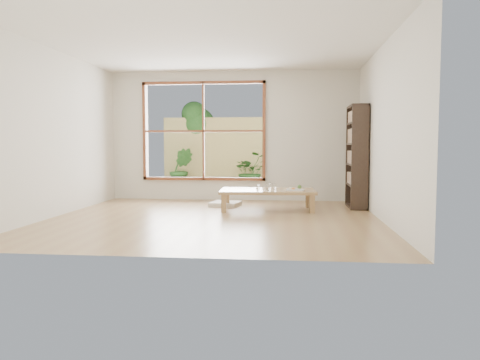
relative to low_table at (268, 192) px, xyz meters
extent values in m
plane|color=#9F7F4F|center=(-0.77, -1.03, -0.31)|extent=(5.00, 5.00, 0.00)
cube|color=olive|center=(0.00, 0.00, 0.02)|extent=(1.66, 0.99, 0.05)
cube|color=olive|center=(-0.71, -0.41, -0.16)|extent=(0.08, 0.08, 0.30)
cube|color=olive|center=(-0.75, 0.34, -0.16)|extent=(0.08, 0.08, 0.30)
cube|color=olive|center=(0.75, -0.34, -0.16)|extent=(0.08, 0.08, 0.30)
cube|color=olive|center=(0.71, 0.41, -0.16)|extent=(0.08, 0.08, 0.30)
cube|color=white|center=(-0.80, 0.45, -0.27)|extent=(0.58, 0.58, 0.07)
cube|color=#33261C|center=(1.56, 0.47, 0.60)|extent=(0.29, 0.82, 1.82)
cylinder|color=silver|center=(0.02, -0.10, 0.11)|extent=(0.07, 0.07, 0.14)
cylinder|color=silver|center=(0.11, 0.11, 0.09)|extent=(0.07, 0.07, 0.10)
cylinder|color=silver|center=(-0.01, 0.16, 0.08)|extent=(0.07, 0.07, 0.08)
cylinder|color=silver|center=(-0.17, 0.06, 0.08)|extent=(0.05, 0.05, 0.07)
cube|color=white|center=(0.47, -0.08, 0.05)|extent=(0.32, 0.25, 0.02)
sphere|color=#426628|center=(0.54, -0.04, 0.10)|extent=(0.07, 0.07, 0.07)
cube|color=orange|center=(0.44, -0.13, 0.07)|extent=(0.06, 0.05, 0.03)
cube|color=beige|center=(0.40, -0.05, 0.07)|extent=(0.07, 0.06, 0.02)
cylinder|color=silver|center=(0.50, -0.15, 0.07)|extent=(0.17, 0.04, 0.01)
cube|color=#332B25|center=(-1.37, 2.53, -0.31)|extent=(2.80, 2.00, 0.05)
cube|color=#33261C|center=(-1.43, 2.20, 0.04)|extent=(1.15, 0.48, 0.05)
cube|color=#33261C|center=(-1.93, 2.00, -0.13)|extent=(0.07, 0.07, 0.31)
cube|color=#33261C|center=(-1.96, 2.25, -0.13)|extent=(0.07, 0.07, 0.31)
cube|color=#33261C|center=(-0.90, 2.15, -0.13)|extent=(0.07, 0.07, 0.31)
cube|color=#33261C|center=(-0.94, 2.39, -0.13)|extent=(0.07, 0.07, 0.31)
cube|color=tan|center=(-1.37, 3.53, 0.59)|extent=(2.80, 0.06, 1.80)
imported|color=#315E22|center=(-0.55, 3.24, 0.18)|extent=(1.06, 1.01, 0.93)
imported|color=#315E22|center=(-2.25, 3.11, 0.22)|extent=(0.63, 0.55, 1.02)
cylinder|color=#4C3D2D|center=(-2.07, 3.83, 0.49)|extent=(0.14, 0.14, 1.60)
sphere|color=#315E22|center=(-1.95, 3.83, 1.34)|extent=(0.84, 0.84, 0.84)
sphere|color=#315E22|center=(-2.22, 3.91, 1.14)|extent=(0.70, 0.70, 0.70)
sphere|color=#315E22|center=(-2.04, 3.73, 1.59)|extent=(0.64, 0.64, 0.64)
camera|label=1|loc=(0.36, -8.02, 0.81)|focal=35.00mm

